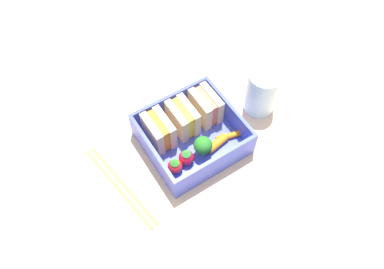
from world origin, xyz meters
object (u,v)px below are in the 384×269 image
(sandwich_left, at_px, (159,131))
(carrot_stick_left, at_px, (217,143))
(drinking_glass, at_px, (263,93))
(strawberry_far_left, at_px, (175,166))
(sandwich_center_left, at_px, (183,118))
(sandwich_center, at_px, (206,106))
(broccoli_floret, at_px, (204,145))
(folded_napkin, at_px, (258,223))
(strawberry_left, at_px, (186,157))
(carrot_stick_far_left, at_px, (229,136))
(chopstick_pair, at_px, (121,185))

(sandwich_left, xyz_separation_m, carrot_stick_left, (0.08, -0.06, -0.02))
(drinking_glass, bearing_deg, strawberry_far_left, -171.24)
(sandwich_center_left, bearing_deg, sandwich_center, 0.00)
(broccoli_floret, height_order, folded_napkin, broccoli_floret)
(drinking_glass, bearing_deg, sandwich_center, 161.39)
(strawberry_far_left, bearing_deg, broccoli_floret, 1.88)
(broccoli_floret, bearing_deg, strawberry_left, 177.33)
(sandwich_center, bearing_deg, carrot_stick_far_left, -81.96)
(carrot_stick_far_left, bearing_deg, strawberry_far_left, -178.28)
(sandwich_center_left, distance_m, drinking_glass, 0.15)
(sandwich_left, height_order, chopstick_pair, sandwich_left)
(drinking_glass, bearing_deg, sandwich_left, 170.14)
(broccoli_floret, xyz_separation_m, drinking_glass, (0.15, 0.03, 0.01))
(strawberry_left, bearing_deg, drinking_glass, 8.83)
(strawberry_left, relative_size, chopstick_pair, 0.17)
(strawberry_far_left, bearing_deg, sandwich_center, 32.44)
(drinking_glass, bearing_deg, broccoli_floret, -168.59)
(sandwich_center, height_order, drinking_glass, drinking_glass)
(strawberry_far_left, relative_size, carrot_stick_left, 0.75)
(sandwich_left, height_order, carrot_stick_left, sandwich_left)
(strawberry_far_left, relative_size, drinking_glass, 0.35)
(carrot_stick_left, bearing_deg, broccoli_floret, 179.19)
(carrot_stick_left, distance_m, chopstick_pair, 0.18)
(strawberry_far_left, xyz_separation_m, folded_napkin, (0.06, -0.14, -0.02))
(sandwich_left, height_order, strawberry_left, sandwich_left)
(drinking_glass, xyz_separation_m, folded_napkin, (-0.14, -0.18, -0.04))
(sandwich_center, distance_m, strawberry_far_left, 0.12)
(strawberry_far_left, relative_size, carrot_stick_far_left, 0.65)
(carrot_stick_far_left, distance_m, drinking_glass, 0.10)
(sandwich_center_left, bearing_deg, carrot_stick_far_left, -47.91)
(sandwich_left, relative_size, folded_napkin, 0.39)
(carrot_stick_far_left, relative_size, folded_napkin, 0.31)
(sandwich_center, height_order, folded_napkin, sandwich_center)
(strawberry_left, distance_m, folded_napkin, 0.15)
(sandwich_center_left, bearing_deg, carrot_stick_left, -65.39)
(sandwich_center, xyz_separation_m, carrot_stick_far_left, (0.01, -0.06, -0.02))
(sandwich_left, distance_m, folded_napkin, 0.22)
(sandwich_center_left, height_order, drinking_glass, drinking_glass)
(carrot_stick_left, distance_m, drinking_glass, 0.12)
(broccoli_floret, distance_m, carrot_stick_left, 0.03)
(broccoli_floret, xyz_separation_m, carrot_stick_left, (0.03, -0.00, -0.02))
(sandwich_left, distance_m, strawberry_left, 0.07)
(strawberry_far_left, xyz_separation_m, chopstick_pair, (-0.09, 0.03, -0.02))
(sandwich_left, xyz_separation_m, broccoli_floret, (0.05, -0.06, -0.00))
(sandwich_center, bearing_deg, chopstick_pair, -169.13)
(sandwich_center_left, height_order, broccoli_floret, sandwich_center_left)
(sandwich_center, height_order, strawberry_left, sandwich_center)
(carrot_stick_left, xyz_separation_m, folded_napkin, (-0.02, -0.15, -0.02))
(chopstick_pair, bearing_deg, sandwich_center_left, 14.31)
(strawberry_far_left, relative_size, broccoli_floret, 0.73)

